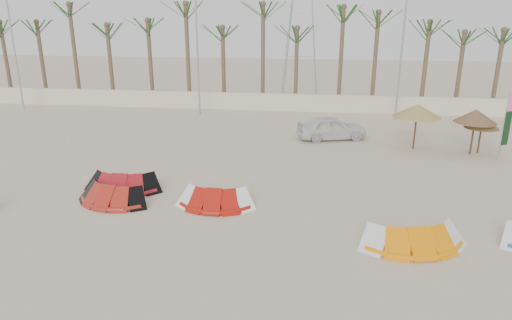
# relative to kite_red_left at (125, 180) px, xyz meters

# --- Properties ---
(ground) EXTENTS (120.00, 120.00, 0.00)m
(ground) POSITION_rel_kite_red_left_xyz_m (5.59, -5.26, -0.42)
(ground) COLOR #C2B498
(ground) RESTS_ON ground
(boundary_wall) EXTENTS (60.00, 0.30, 1.30)m
(boundary_wall) POSITION_rel_kite_red_left_xyz_m (5.59, 16.74, 0.23)
(boundary_wall) COLOR beige
(boundary_wall) RESTS_ON ground
(palm_line) EXTENTS (52.00, 4.00, 7.70)m
(palm_line) POSITION_rel_kite_red_left_xyz_m (6.25, 18.24, 6.03)
(palm_line) COLOR brown
(palm_line) RESTS_ON ground
(lamp_a) EXTENTS (1.25, 0.14, 11.00)m
(lamp_a) POSITION_rel_kite_red_left_xyz_m (-14.38, 14.74, 5.35)
(lamp_a) COLOR #A5A8AD
(lamp_a) RESTS_ON ground
(lamp_b) EXTENTS (1.25, 0.14, 11.00)m
(lamp_b) POSITION_rel_kite_red_left_xyz_m (-0.38, 14.74, 5.35)
(lamp_b) COLOR #A5A8AD
(lamp_b) RESTS_ON ground
(lamp_c) EXTENTS (1.25, 0.14, 11.00)m
(lamp_c) POSITION_rel_kite_red_left_xyz_m (13.62, 14.74, 5.35)
(lamp_c) COLOR #A5A8AD
(lamp_c) RESTS_ON ground
(pylon) EXTENTS (3.00, 3.00, 14.00)m
(pylon) POSITION_rel_kite_red_left_xyz_m (6.59, 22.74, -0.42)
(pylon) COLOR #A5A8AD
(pylon) RESTS_ON ground
(kite_red_left) EXTENTS (3.22, 1.61, 0.90)m
(kite_red_left) POSITION_rel_kite_red_left_xyz_m (0.00, 0.00, 0.00)
(kite_red_left) COLOR #A4161D
(kite_red_left) RESTS_ON ground
(kite_red_mid) EXTENTS (3.19, 2.02, 0.90)m
(kite_red_mid) POSITION_rel_kite_red_left_xyz_m (0.11, -1.36, -0.00)
(kite_red_mid) COLOR #A12115
(kite_red_mid) RESTS_ON ground
(kite_red_right) EXTENTS (2.99, 1.56, 0.90)m
(kite_red_right) POSITION_rel_kite_red_left_xyz_m (4.27, -1.16, -0.00)
(kite_red_right) COLOR #A8150C
(kite_red_right) RESTS_ON ground
(kite_orange) EXTENTS (3.67, 2.21, 0.90)m
(kite_orange) POSITION_rel_kite_red_left_xyz_m (11.33, -3.40, 0.00)
(kite_orange) COLOR orange
(kite_orange) RESTS_ON ground
(parasol_left) EXTENTS (2.56, 2.56, 2.52)m
(parasol_left) POSITION_rel_kite_red_left_xyz_m (13.48, 7.68, 1.74)
(parasol_left) COLOR #4C331E
(parasol_left) RESTS_ON ground
(parasol_mid) EXTENTS (2.15, 2.15, 2.43)m
(parasol_mid) POSITION_rel_kite_red_left_xyz_m (16.31, 7.10, 1.66)
(parasol_mid) COLOR #4C331E
(parasol_mid) RESTS_ON ground
(parasol_right) EXTENTS (1.77, 1.77, 2.08)m
(parasol_right) POSITION_rel_kite_red_left_xyz_m (16.79, 7.38, 1.31)
(parasol_right) COLOR #4C331E
(parasol_right) RESTS_ON ground
(flag_pink) EXTENTS (0.45, 0.04, 3.35)m
(flag_pink) POSITION_rel_kite_red_left_xyz_m (18.18, 7.65, 1.57)
(flag_pink) COLOR #A5A8AD
(flag_pink) RESTS_ON ground
(flag_green) EXTENTS (0.44, 0.18, 2.70)m
(flag_green) POSITION_rel_kite_red_left_xyz_m (17.56, 6.18, 1.18)
(flag_green) COLOR #A5A8AD
(flag_green) RESTS_ON ground
(car) EXTENTS (4.34, 2.66, 1.38)m
(car) POSITION_rel_kite_red_left_xyz_m (9.01, 9.15, 0.27)
(car) COLOR silver
(car) RESTS_ON ground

